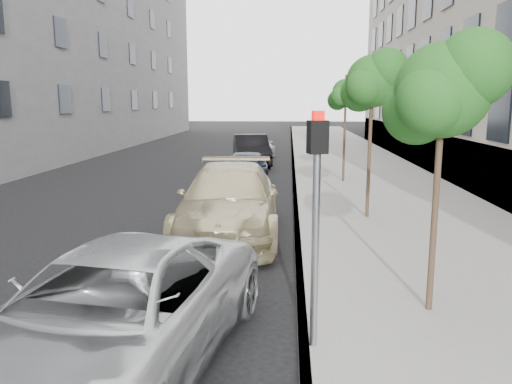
# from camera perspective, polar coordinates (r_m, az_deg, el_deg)

# --- Properties ---
(ground) EXTENTS (160.00, 160.00, 0.00)m
(ground) POSITION_cam_1_polar(r_m,az_deg,el_deg) (7.11, -4.51, -18.34)
(ground) COLOR black
(ground) RESTS_ON ground
(sidewalk) EXTENTS (6.40, 72.00, 0.14)m
(sidewalk) POSITION_cam_1_polar(r_m,az_deg,el_deg) (30.54, 10.12, 3.92)
(sidewalk) COLOR gray
(sidewalk) RESTS_ON ground
(curb) EXTENTS (0.15, 72.00, 0.14)m
(curb) POSITION_cam_1_polar(r_m,az_deg,el_deg) (30.36, 4.23, 4.01)
(curb) COLOR #9E9B93
(curb) RESTS_ON ground
(tree_near) EXTENTS (1.75, 1.55, 4.30)m
(tree_near) POSITION_cam_1_polar(r_m,az_deg,el_deg) (8.01, 20.77, 10.85)
(tree_near) COLOR #38281C
(tree_near) RESTS_ON sidewalk
(tree_mid) EXTENTS (1.76, 1.56, 4.68)m
(tree_mid) POSITION_cam_1_polar(r_m,az_deg,el_deg) (14.37, 13.26, 12.22)
(tree_mid) COLOR #38281C
(tree_mid) RESTS_ON sidewalk
(tree_far) EXTENTS (1.51, 1.31, 4.35)m
(tree_far) POSITION_cam_1_polar(r_m,az_deg,el_deg) (20.80, 10.30, 11.10)
(tree_far) COLOR #38281C
(tree_far) RESTS_ON sidewalk
(signal_pole) EXTENTS (0.28, 0.24, 3.15)m
(signal_pole) POSITION_cam_1_polar(r_m,az_deg,el_deg) (6.48, 6.89, -1.30)
(signal_pole) COLOR #939699
(signal_pole) RESTS_ON sidewalk
(minivan) EXTENTS (3.52, 6.03, 1.58)m
(minivan) POSITION_cam_1_polar(r_m,az_deg,el_deg) (6.63, -16.11, -13.40)
(minivan) COLOR silver
(minivan) RESTS_ON ground
(suv) EXTENTS (2.72, 6.20, 1.77)m
(suv) POSITION_cam_1_polar(r_m,az_deg,el_deg) (12.83, -3.08, -1.01)
(suv) COLOR #C6B88D
(suv) RESTS_ON ground
(sedan_blue) EXTENTS (1.76, 4.28, 1.45)m
(sedan_blue) POSITION_cam_1_polar(r_m,az_deg,el_deg) (19.93, -1.22, 2.61)
(sedan_blue) COLOR #111E39
(sedan_blue) RESTS_ON ground
(sedan_black) EXTENTS (2.51, 5.17, 1.63)m
(sedan_black) POSITION_cam_1_polar(r_m,az_deg,el_deg) (26.81, -0.55, 4.80)
(sedan_black) COLOR black
(sedan_black) RESTS_ON ground
(sedan_rear) EXTENTS (2.46, 4.58, 1.26)m
(sedan_rear) POSITION_cam_1_polar(r_m,az_deg,el_deg) (32.04, 0.24, 5.38)
(sedan_rear) COLOR #AAADB2
(sedan_rear) RESTS_ON ground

